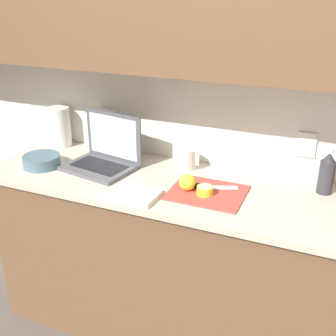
{
  "coord_description": "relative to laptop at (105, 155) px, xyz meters",
  "views": [
    {
      "loc": [
        0.38,
        -1.7,
        1.8
      ],
      "look_at": [
        -0.34,
        -0.01,
        0.99
      ],
      "focal_mm": 45.0,
      "sensor_mm": 36.0,
      "label": 1
    }
  ],
  "objects": [
    {
      "name": "knife",
      "position": [
        0.55,
        -0.06,
        -0.05
      ],
      "size": [
        0.24,
        0.12,
        0.02
      ],
      "rotation": [
        0.0,
        0.0,
        0.38
      ],
      "color": "silver",
      "rests_on": "cutting_board"
    },
    {
      "name": "bowl_white",
      "position": [
        -0.31,
        -0.13,
        -0.03
      ],
      "size": [
        0.19,
        0.19,
        0.06
      ],
      "color": "slate",
      "rests_on": "counter_unit"
    },
    {
      "name": "lemon_half_cut",
      "position": [
        0.59,
        -0.12,
        -0.04
      ],
      "size": [
        0.08,
        0.08,
        0.04
      ],
      "color": "yellow",
      "rests_on": "cutting_board"
    },
    {
      "name": "measuring_cup",
      "position": [
        0.41,
        0.14,
        -0.01
      ],
      "size": [
        0.11,
        0.09,
        0.11
      ],
      "color": "silver",
      "rests_on": "counter_unit"
    },
    {
      "name": "laptop",
      "position": [
        0.0,
        0.0,
        0.0
      ],
      "size": [
        0.39,
        0.32,
        0.27
      ],
      "rotation": [
        0.0,
        0.0,
        -0.17
      ],
      "color": "#515156",
      "rests_on": "counter_unit"
    },
    {
      "name": "lemon_whole_beside",
      "position": [
        0.5,
        -0.11,
        -0.02
      ],
      "size": [
        0.08,
        0.08,
        0.08
      ],
      "color": "yellow",
      "rests_on": "cutting_board"
    },
    {
      "name": "dish_towel",
      "position": [
        0.3,
        -0.25,
        -0.05
      ],
      "size": [
        0.23,
        0.17,
        0.02
      ],
      "primitive_type": "cube",
      "rotation": [
        0.0,
        0.0,
        -0.04
      ],
      "color": "silver",
      "rests_on": "counter_unit"
    },
    {
      "name": "cutting_board",
      "position": [
        0.59,
        -0.09,
        -0.06
      ],
      "size": [
        0.34,
        0.28,
        0.01
      ],
      "primitive_type": "cube",
      "color": "#D1473D",
      "rests_on": "counter_unit"
    },
    {
      "name": "bottle_water_clear",
      "position": [
        1.08,
        0.13,
        0.03
      ],
      "size": [
        0.07,
        0.07,
        0.21
      ],
      "color": "#333338",
      "rests_on": "counter_unit"
    },
    {
      "name": "paper_towel_roll",
      "position": [
        -0.4,
        0.17,
        0.05
      ],
      "size": [
        0.13,
        0.13,
        0.23
      ],
      "color": "white",
      "rests_on": "counter_unit"
    },
    {
      "name": "wall_back",
      "position": [
        0.72,
        0.17,
        0.58
      ],
      "size": [
        5.2,
        0.38,
        2.6
      ],
      "color": "white",
      "rests_on": "ground_plane"
    },
    {
      "name": "counter_unit",
      "position": [
        0.74,
        -0.05,
        -0.51
      ],
      "size": [
        2.54,
        0.59,
        0.91
      ],
      "color": "brown",
      "rests_on": "ground_plane"
    }
  ]
}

